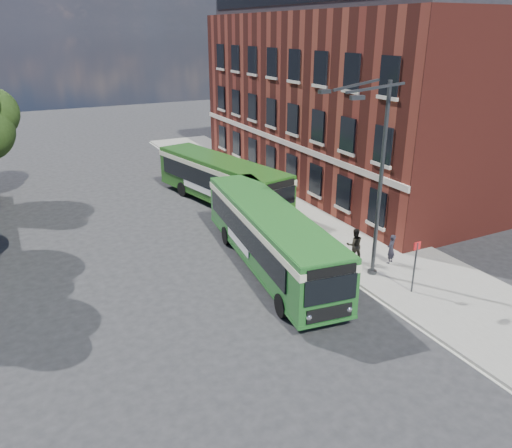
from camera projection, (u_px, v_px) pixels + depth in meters
ground at (255, 281)px, 23.16m from camera, size 120.00×120.00×0.00m
pavement at (295, 206)px, 32.72m from camera, size 6.00×48.00×0.15m
kerb_line at (254, 215)px, 31.46m from camera, size 0.12×48.00×0.01m
brick_office at (352, 87)px, 36.46m from camera, size 12.10×26.00×14.20m
street_lamp at (374, 180)px, 21.78m from camera, size 2.96×2.38×9.00m
bus_stop_sign at (415, 264)px, 21.48m from camera, size 0.35×0.08×2.52m
bus_front at (270, 233)px, 23.90m from camera, size 4.06×12.72×3.02m
bus_rear at (221, 177)px, 32.79m from camera, size 5.01×12.04×3.02m
pedestrian_a at (391, 249)px, 24.40m from camera, size 0.64×0.54×1.49m
pedestrian_b at (355, 245)px, 24.61m from camera, size 1.01×0.90×1.71m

